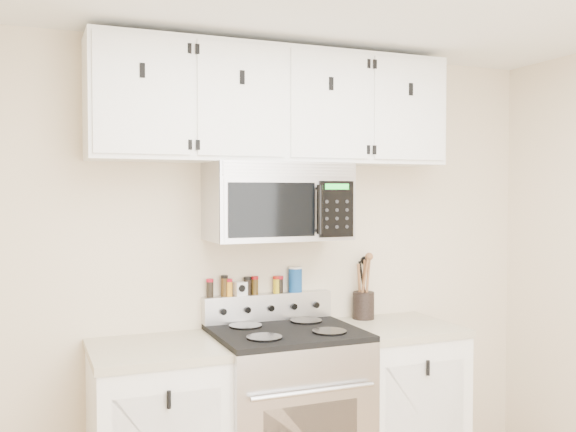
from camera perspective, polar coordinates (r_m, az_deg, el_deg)
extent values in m
cube|color=beige|center=(3.70, -1.98, -4.54)|extent=(3.50, 0.01, 2.50)
cube|color=#B7B7BA|center=(3.59, -0.12, -17.73)|extent=(0.76, 0.65, 0.92)
cube|color=black|center=(3.46, -0.12, -10.31)|extent=(0.76, 0.65, 0.03)
cube|color=#B7B7BA|center=(3.70, -1.79, -8.06)|extent=(0.76, 0.08, 0.15)
cylinder|color=black|center=(3.26, -2.11, -10.74)|extent=(0.18, 0.18, 0.01)
cylinder|color=black|center=(3.39, 3.71, -10.22)|extent=(0.18, 0.18, 0.01)
cylinder|color=black|center=(3.53, -3.80, -9.72)|extent=(0.18, 0.18, 0.01)
cylinder|color=black|center=(3.66, 1.63, -9.30)|extent=(0.18, 0.18, 0.01)
cube|color=tan|center=(3.30, -11.70, -11.58)|extent=(0.64, 0.62, 0.04)
cube|color=white|center=(3.92, 9.54, -16.36)|extent=(0.62, 0.60, 0.88)
cube|color=tan|center=(3.79, 9.58, -9.76)|extent=(0.64, 0.62, 0.04)
cube|color=#9E9EA3|center=(3.50, -0.95, 1.31)|extent=(0.76, 0.38, 0.42)
cube|color=#B7B7BA|center=(3.32, 0.27, 4.20)|extent=(0.73, 0.01, 0.08)
cube|color=black|center=(3.28, -1.40, 0.56)|extent=(0.47, 0.01, 0.28)
cube|color=black|center=(3.43, 4.31, 0.62)|extent=(0.20, 0.01, 0.30)
cylinder|color=black|center=(3.35, 2.84, 0.58)|extent=(0.03, 0.03, 0.26)
cube|color=white|center=(3.56, -1.10, 9.72)|extent=(2.00, 0.33, 0.62)
cube|color=white|center=(3.20, -12.83, 10.53)|extent=(0.46, 0.01, 0.57)
cube|color=black|center=(3.21, -12.82, 12.52)|extent=(0.02, 0.01, 0.07)
cube|color=white|center=(3.31, -4.13, 10.27)|extent=(0.46, 0.01, 0.57)
cube|color=black|center=(3.32, -4.09, 12.20)|extent=(0.03, 0.01, 0.07)
cube|color=white|center=(3.50, 3.80, 9.84)|extent=(0.46, 0.01, 0.57)
cube|color=black|center=(3.51, 3.86, 11.66)|extent=(0.03, 0.01, 0.07)
cube|color=white|center=(3.74, 10.79, 9.31)|extent=(0.46, 0.01, 0.57)
cube|color=black|center=(3.75, 10.87, 11.01)|extent=(0.02, 0.01, 0.07)
cylinder|color=black|center=(3.90, 6.72, -7.90)|extent=(0.13, 0.13, 0.16)
cylinder|color=brown|center=(3.88, 6.73, -6.09)|extent=(0.02, 0.02, 0.30)
cylinder|color=brown|center=(3.88, 7.09, -5.93)|extent=(0.02, 0.02, 0.32)
cylinder|color=brown|center=(3.89, 6.37, -6.25)|extent=(0.02, 0.02, 0.28)
cylinder|color=black|center=(3.91, 6.71, -6.12)|extent=(0.02, 0.02, 0.29)
cylinder|color=brown|center=(3.86, 6.74, -6.06)|extent=(0.02, 0.02, 0.31)
cube|color=white|center=(3.63, -4.26, -6.46)|extent=(0.07, 0.06, 0.08)
cylinder|color=#154B95|center=(3.74, 0.66, -5.73)|extent=(0.08, 0.08, 0.14)
cylinder|color=white|center=(3.73, 0.66, -4.62)|extent=(0.08, 0.08, 0.01)
cylinder|color=black|center=(3.58, -6.95, -6.51)|extent=(0.04, 0.04, 0.09)
cylinder|color=#AC0D1F|center=(3.57, -6.96, -5.70)|extent=(0.04, 0.04, 0.02)
cylinder|color=#432D10|center=(3.60, -5.68, -6.33)|extent=(0.04, 0.04, 0.10)
cylinder|color=black|center=(3.59, -5.69, -5.40)|extent=(0.04, 0.04, 0.02)
cylinder|color=orange|center=(3.61, -5.28, -6.48)|extent=(0.04, 0.04, 0.08)
cylinder|color=#B10D20|center=(3.60, -5.29, -5.72)|extent=(0.04, 0.04, 0.02)
cylinder|color=black|center=(3.64, -3.63, -6.35)|extent=(0.04, 0.04, 0.09)
cylinder|color=black|center=(3.64, -3.63, -5.55)|extent=(0.04, 0.04, 0.02)
cylinder|color=#433010|center=(3.66, -2.97, -6.31)|extent=(0.04, 0.04, 0.09)
cylinder|color=maroon|center=(3.65, -2.97, -5.50)|extent=(0.04, 0.04, 0.02)
cylinder|color=gold|center=(3.70, -1.00, -6.24)|extent=(0.04, 0.04, 0.08)
cylinder|color=#AC160D|center=(3.70, -1.00, -5.50)|extent=(0.05, 0.05, 0.02)
cylinder|color=black|center=(3.71, -0.79, -6.23)|extent=(0.05, 0.05, 0.08)
cylinder|color=#A00C18|center=(3.70, -0.79, -5.49)|extent=(0.05, 0.05, 0.02)
cylinder|color=orange|center=(3.75, 0.92, -6.12)|extent=(0.04, 0.04, 0.08)
cylinder|color=black|center=(3.75, 0.92, -5.38)|extent=(0.04, 0.04, 0.02)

